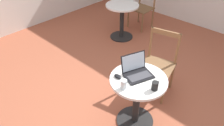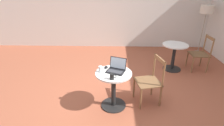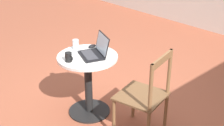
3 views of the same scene
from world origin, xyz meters
name	(u,v)px [view 1 (image 1 of 3)]	position (x,y,z in m)	size (l,w,h in m)	color
ground_plane	(120,108)	(0.00, 0.00, 0.00)	(16.00, 16.00, 0.00)	#9E5138
cafe_table_near	(137,94)	(-0.02, -0.28, 0.49)	(0.66, 0.66, 0.72)	black
cafe_table_mid	(122,16)	(1.56, 1.33, 0.49)	(0.66, 0.66, 0.72)	black
chair_near_right	(158,65)	(0.67, -0.12, 0.46)	(0.54, 0.54, 0.93)	brown
chair_mid_right	(143,7)	(2.26, 1.34, 0.46)	(0.45, 0.45, 0.93)	brown
laptop	(137,71)	(0.02, -0.22, 0.77)	(0.39, 0.36, 0.23)	black
mouse	(118,76)	(-0.17, -0.10, 0.74)	(0.06, 0.10, 0.03)	black
mug	(155,86)	(-0.04, -0.51, 0.77)	(0.11, 0.07, 0.10)	black
drinking_glass	(124,84)	(-0.26, -0.26, 0.78)	(0.07, 0.07, 0.11)	silver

